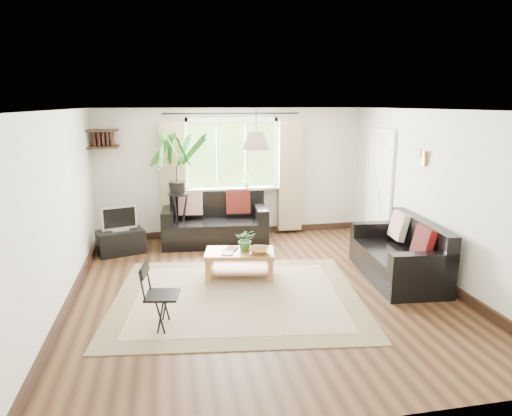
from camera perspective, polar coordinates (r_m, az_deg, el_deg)
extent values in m
plane|color=black|center=(6.33, 0.71, -10.12)|extent=(5.50, 5.50, 0.00)
plane|color=white|center=(5.82, 0.77, 12.17)|extent=(5.50, 5.50, 0.00)
cube|color=beige|center=(8.63, -3.01, 4.41)|extent=(5.00, 0.02, 2.40)
cube|color=beige|center=(3.43, 10.30, -9.19)|extent=(5.00, 0.02, 2.40)
cube|color=beige|center=(5.98, -23.41, -0.47)|extent=(0.02, 5.50, 2.40)
cube|color=beige|center=(6.91, 21.49, 1.37)|extent=(0.02, 5.50, 2.40)
cube|color=beige|center=(6.10, -2.33, -10.95)|extent=(3.49, 3.10, 0.02)
cube|color=silver|center=(8.39, 15.04, 2.35)|extent=(0.06, 0.96, 2.06)
imported|color=#2D6428|center=(6.59, -1.29, -3.95)|extent=(0.34, 0.31, 0.32)
imported|color=brown|center=(6.50, 0.44, -5.34)|extent=(0.40, 0.40, 0.08)
imported|color=silver|center=(6.52, -4.29, -5.58)|extent=(0.20, 0.25, 0.02)
imported|color=#512520|center=(6.70, -3.73, -5.03)|extent=(0.24, 0.27, 0.02)
cube|color=black|center=(8.02, -16.54, -4.09)|extent=(0.84, 0.63, 0.40)
imported|color=#2D6023|center=(8.57, -1.22, 3.46)|extent=(0.14, 0.10, 0.27)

